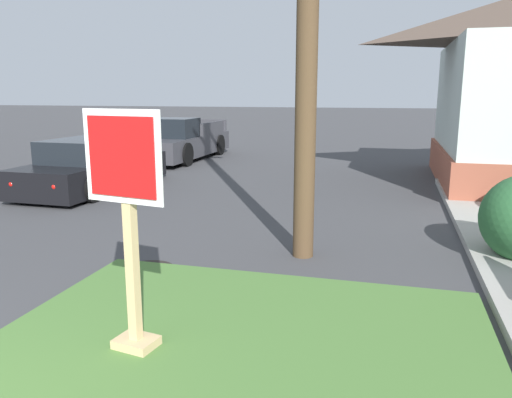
{
  "coord_description": "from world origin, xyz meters",
  "views": [
    {
      "loc": [
        3.52,
        -1.39,
        2.32
      ],
      "look_at": [
        1.8,
        4.95,
        0.93
      ],
      "focal_mm": 35.25,
      "sensor_mm": 36.0,
      "label": 1
    }
  ],
  "objects_px": {
    "manhole_cover": "(148,269)",
    "pickup_truck_charcoal": "(178,142)",
    "stop_sign": "(129,235)",
    "parked_sedan_black": "(92,168)"
  },
  "relations": [
    {
      "from": "manhole_cover",
      "to": "pickup_truck_charcoal",
      "type": "distance_m",
      "value": 11.45
    },
    {
      "from": "stop_sign",
      "to": "pickup_truck_charcoal",
      "type": "height_order",
      "value": "stop_sign"
    },
    {
      "from": "stop_sign",
      "to": "parked_sedan_black",
      "type": "xyz_separation_m",
      "value": [
        -4.86,
        6.89,
        -0.59
      ]
    },
    {
      "from": "manhole_cover",
      "to": "parked_sedan_black",
      "type": "bearing_deg",
      "value": 129.18
    },
    {
      "from": "parked_sedan_black",
      "to": "stop_sign",
      "type": "bearing_deg",
      "value": -54.78
    },
    {
      "from": "stop_sign",
      "to": "pickup_truck_charcoal",
      "type": "xyz_separation_m",
      "value": [
        -5.16,
        12.69,
        -0.51
      ]
    },
    {
      "from": "manhole_cover",
      "to": "pickup_truck_charcoal",
      "type": "xyz_separation_m",
      "value": [
        -4.23,
        10.62,
        0.61
      ]
    },
    {
      "from": "stop_sign",
      "to": "manhole_cover",
      "type": "xyz_separation_m",
      "value": [
        -0.93,
        2.07,
        -1.12
      ]
    },
    {
      "from": "parked_sedan_black",
      "to": "pickup_truck_charcoal",
      "type": "height_order",
      "value": "pickup_truck_charcoal"
    },
    {
      "from": "manhole_cover",
      "to": "stop_sign",
      "type": "bearing_deg",
      "value": -65.7
    }
  ]
}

